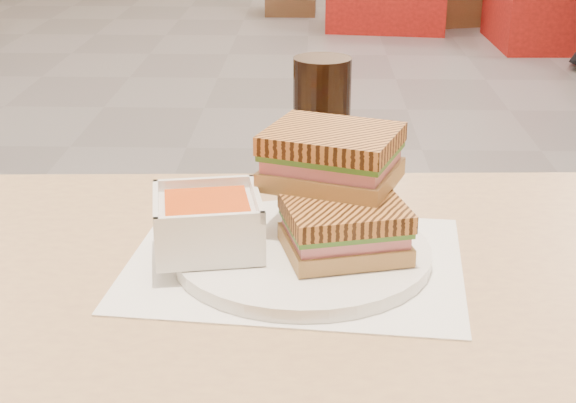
{
  "coord_description": "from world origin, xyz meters",
  "views": [
    {
      "loc": [
        0.03,
        -2.77,
        1.13
      ],
      "look_at": [
        0.01,
        -2.0,
        0.82
      ],
      "focal_mm": 52.55,
      "sensor_mm": 36.0,
      "label": 1
    }
  ],
  "objects_px": {
    "cola_glass": "(322,119)",
    "bg_chair_1l": "(551,9)",
    "plate": "(302,253)",
    "soup_bowl": "(208,224)",
    "panini_lower": "(345,228)"
  },
  "relations": [
    {
      "from": "plate",
      "to": "soup_bowl",
      "type": "distance_m",
      "value": 0.1
    },
    {
      "from": "soup_bowl",
      "to": "cola_glass",
      "type": "distance_m",
      "value": 0.28
    },
    {
      "from": "soup_bowl",
      "to": "panini_lower",
      "type": "height_order",
      "value": "soup_bowl"
    },
    {
      "from": "soup_bowl",
      "to": "plate",
      "type": "bearing_deg",
      "value": 2.75
    },
    {
      "from": "plate",
      "to": "cola_glass",
      "type": "bearing_deg",
      "value": 85.31
    },
    {
      "from": "soup_bowl",
      "to": "bg_chair_1l",
      "type": "distance_m",
      "value": 5.1
    },
    {
      "from": "panini_lower",
      "to": "cola_glass",
      "type": "height_order",
      "value": "cola_glass"
    },
    {
      "from": "plate",
      "to": "bg_chair_1l",
      "type": "height_order",
      "value": "plate"
    },
    {
      "from": "soup_bowl",
      "to": "bg_chair_1l",
      "type": "bearing_deg",
      "value": 71.04
    },
    {
      "from": "bg_chair_1l",
      "to": "plate",
      "type": "bearing_deg",
      "value": -107.95
    },
    {
      "from": "cola_glass",
      "to": "bg_chair_1l",
      "type": "xyz_separation_m",
      "value": [
        1.53,
        4.54,
        -0.58
      ]
    },
    {
      "from": "soup_bowl",
      "to": "cola_glass",
      "type": "xyz_separation_m",
      "value": [
        0.12,
        0.26,
        0.04
      ]
    },
    {
      "from": "soup_bowl",
      "to": "bg_chair_1l",
      "type": "relative_size",
      "value": 0.23
    },
    {
      "from": "soup_bowl",
      "to": "cola_glass",
      "type": "bearing_deg",
      "value": 65.58
    },
    {
      "from": "soup_bowl",
      "to": "bg_chair_1l",
      "type": "xyz_separation_m",
      "value": [
        1.65,
        4.79,
        -0.55
      ]
    }
  ]
}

